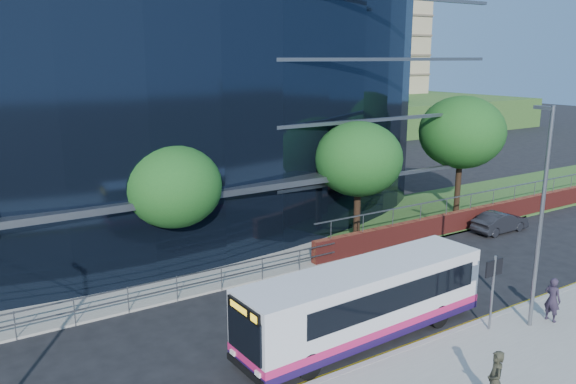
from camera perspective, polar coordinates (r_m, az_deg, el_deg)
ground at (r=20.17m, az=7.75°, el=-15.40°), size 200.00×200.00×0.00m
kerb at (r=19.48m, az=9.73°, el=-16.33°), size 80.00×0.25×0.16m
yellow_line_outer at (r=19.64m, az=9.31°, el=-16.29°), size 80.00×0.08×0.01m
yellow_line_inner at (r=19.74m, az=9.01°, el=-16.11°), size 80.00×0.08×0.01m
far_forecourt at (r=26.77m, az=-18.38°, el=-8.35°), size 50.00×8.00×0.10m
grass_verge at (r=44.19m, az=22.55°, el=-0.12°), size 36.00×8.00×0.12m
glass_office at (r=35.05m, az=-20.27°, el=9.92°), size 44.00×23.10×16.00m
retaining_wall at (r=38.82m, az=23.63°, el=-1.17°), size 34.00×0.40×2.11m
guard_railings at (r=22.48m, az=-20.93°, el=-10.73°), size 24.00×0.05×1.10m
apartment_block at (r=82.94m, az=-0.83°, el=14.52°), size 60.00×42.00×30.00m
street_sign at (r=21.32m, az=20.15°, el=-8.13°), size 0.85×0.09×2.80m
tree_far_b at (r=25.00m, az=-11.57°, el=0.54°), size 4.29×4.29×6.05m
tree_far_c at (r=29.52m, az=7.18°, el=3.33°), size 4.62×4.62×6.51m
tree_far_d at (r=36.42m, az=17.24°, el=5.80°), size 5.28×5.28×7.44m
tree_dist_e at (r=64.32m, az=1.22°, el=8.94°), size 4.62×4.62×6.51m
tree_dist_f at (r=75.85m, az=10.60°, el=9.17°), size 4.29×4.29×6.05m
streetlight_east at (r=21.49m, az=24.32°, el=-1.90°), size 0.15×0.77×8.00m
city_bus at (r=20.24m, az=7.95°, el=-10.86°), size 9.86×2.66×2.64m
parked_car at (r=34.12m, az=20.74°, el=-2.87°), size 3.60×1.28×1.18m
pedestrian at (r=23.28m, az=25.28°, el=-9.84°), size 0.43×0.63×1.69m
pedestrian_b at (r=17.28m, az=20.29°, el=-17.55°), size 0.73×0.77×1.77m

